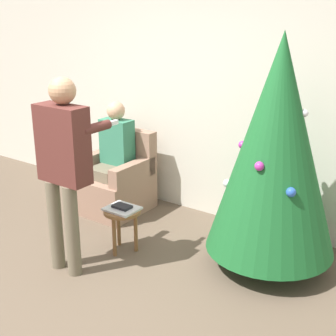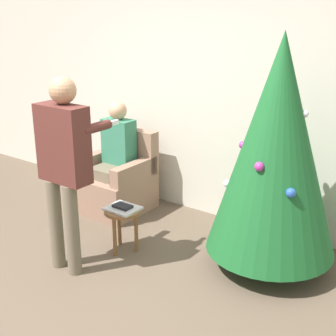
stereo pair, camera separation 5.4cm
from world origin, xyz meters
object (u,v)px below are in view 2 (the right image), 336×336
person_standing (64,158)px  christmas_tree (276,147)px  armchair (117,182)px  side_stool (123,217)px  person_seated (115,153)px

person_standing → christmas_tree: bearing=36.7°
christmas_tree → person_standing: 1.75m
armchair → person_standing: size_ratio=0.53×
armchair → side_stool: (0.72, -0.72, 0.03)m
person_seated → side_stool: (0.72, -0.70, -0.33)m
christmas_tree → side_stool: bearing=-155.7°
person_standing → armchair: bearing=113.9°
christmas_tree → armchair: 2.11m
christmas_tree → person_standing: (-1.40, -1.05, -0.09)m
person_seated → christmas_tree: bearing=-4.2°
person_standing → side_stool: person_standing is taller
side_stool → christmas_tree: bearing=24.3°
armchair → person_seated: person_seated is taller
christmas_tree → armchair: (-1.94, 0.17, -0.79)m
christmas_tree → person_standing: christmas_tree is taller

